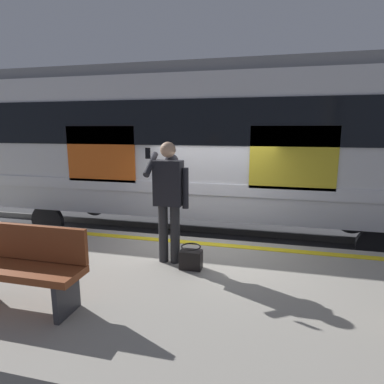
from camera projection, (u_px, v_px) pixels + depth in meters
ground_plane at (203, 282)px, 6.04m from camera, size 25.59×25.59×0.00m
platform at (175, 314)px, 4.24m from camera, size 17.06×3.61×0.87m
safety_line at (200, 243)px, 5.59m from camera, size 16.72×0.16×0.01m
track_rail_near at (216, 250)px, 7.43m from camera, size 22.18×0.08×0.16m
track_rail_far at (225, 231)px, 8.80m from camera, size 22.18×0.08×0.16m
train_carriage at (204, 141)px, 7.74m from camera, size 11.32×2.75×3.97m
passenger at (169, 193)px, 4.64m from camera, size 0.57×0.55×1.77m
handbag at (191, 258)px, 4.56m from camera, size 0.31×0.28×0.34m
bench at (20, 264)px, 3.56m from camera, size 1.52×0.44×0.90m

